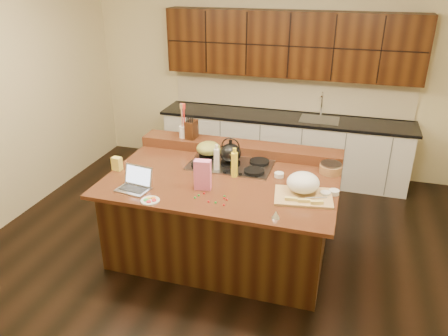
% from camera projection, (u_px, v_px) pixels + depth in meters
% --- Properties ---
extents(room, '(5.52, 5.02, 2.72)m').
position_uv_depth(room, '(223.00, 139.00, 4.42)').
color(room, black).
rests_on(room, ground).
extents(island, '(2.40, 1.60, 0.92)m').
position_uv_depth(island, '(223.00, 214.00, 4.79)').
color(island, black).
rests_on(island, ground).
extents(back_ledge, '(2.40, 0.30, 0.12)m').
position_uv_depth(back_ledge, '(240.00, 148.00, 5.18)').
color(back_ledge, black).
rests_on(back_ledge, island).
extents(cooktop, '(0.92, 0.52, 0.05)m').
position_uv_depth(cooktop, '(230.00, 164.00, 4.85)').
color(cooktop, gray).
rests_on(cooktop, island).
extents(back_counter, '(3.70, 0.66, 2.40)m').
position_uv_depth(back_counter, '(286.00, 113.00, 6.43)').
color(back_counter, silver).
rests_on(back_counter, ground).
extents(kettle, '(0.26, 0.26, 0.21)m').
position_uv_depth(kettle, '(231.00, 153.00, 4.79)').
color(kettle, black).
rests_on(kettle, cooktop).
extents(green_bowl, '(0.36, 0.36, 0.15)m').
position_uv_depth(green_bowl, '(208.00, 148.00, 5.00)').
color(green_bowl, olive).
rests_on(green_bowl, cooktop).
extents(laptop, '(0.35, 0.29, 0.22)m').
position_uv_depth(laptop, '(135.00, 183.00, 4.33)').
color(laptop, '#B7B7BC').
rests_on(laptop, island).
extents(oil_bottle, '(0.09, 0.09, 0.27)m').
position_uv_depth(oil_bottle, '(234.00, 165.00, 4.55)').
color(oil_bottle, yellow).
rests_on(oil_bottle, island).
extents(vinegar_bottle, '(0.08, 0.08, 0.25)m').
position_uv_depth(vinegar_bottle, '(217.00, 160.00, 4.69)').
color(vinegar_bottle, silver).
rests_on(vinegar_bottle, island).
extents(wooden_tray, '(0.60, 0.47, 0.22)m').
position_uv_depth(wooden_tray, '(303.00, 186.00, 4.19)').
color(wooden_tray, tan).
rests_on(wooden_tray, island).
extents(ramekin_a, '(0.11, 0.11, 0.04)m').
position_uv_depth(ramekin_a, '(325.00, 194.00, 4.20)').
color(ramekin_a, white).
rests_on(ramekin_a, island).
extents(ramekin_b, '(0.11, 0.11, 0.04)m').
position_uv_depth(ramekin_b, '(334.00, 192.00, 4.23)').
color(ramekin_b, white).
rests_on(ramekin_b, island).
extents(ramekin_c, '(0.13, 0.13, 0.04)m').
position_uv_depth(ramekin_c, '(279.00, 175.00, 4.59)').
color(ramekin_c, white).
rests_on(ramekin_c, island).
extents(strainer_bowl, '(0.25, 0.25, 0.09)m').
position_uv_depth(strainer_bowl, '(331.00, 169.00, 4.67)').
color(strainer_bowl, '#996B3F').
rests_on(strainer_bowl, island).
extents(kitchen_timer, '(0.09, 0.09, 0.07)m').
position_uv_depth(kitchen_timer, '(276.00, 214.00, 3.83)').
color(kitchen_timer, silver).
rests_on(kitchen_timer, island).
extents(pink_bag, '(0.17, 0.11, 0.31)m').
position_uv_depth(pink_bag, '(203.00, 175.00, 4.29)').
color(pink_bag, pink).
rests_on(pink_bag, island).
extents(candy_plate, '(0.21, 0.21, 0.01)m').
position_uv_depth(candy_plate, '(150.00, 201.00, 4.11)').
color(candy_plate, white).
rests_on(candy_plate, island).
extents(package_box, '(0.11, 0.09, 0.15)m').
position_uv_depth(package_box, '(117.00, 164.00, 4.73)').
color(package_box, '#F5DF56').
rests_on(package_box, island).
extents(utensil_crock, '(0.15, 0.15, 0.14)m').
position_uv_depth(utensil_crock, '(184.00, 132.00, 5.31)').
color(utensil_crock, white).
rests_on(utensil_crock, back_ledge).
extents(knife_block, '(0.12, 0.18, 0.22)m').
position_uv_depth(knife_block, '(192.00, 129.00, 5.27)').
color(knife_block, black).
rests_on(knife_block, back_ledge).
extents(gumdrop_0, '(0.02, 0.02, 0.02)m').
position_uv_depth(gumdrop_0, '(224.00, 205.00, 4.03)').
color(gumdrop_0, red).
rests_on(gumdrop_0, island).
extents(gumdrop_1, '(0.02, 0.02, 0.02)m').
position_uv_depth(gumdrop_1, '(216.00, 202.00, 4.07)').
color(gumdrop_1, '#198C26').
rests_on(gumdrop_1, island).
extents(gumdrop_2, '(0.02, 0.02, 0.02)m').
position_uv_depth(gumdrop_2, '(204.00, 193.00, 4.24)').
color(gumdrop_2, red).
rests_on(gumdrop_2, island).
extents(gumdrop_3, '(0.02, 0.02, 0.02)m').
position_uv_depth(gumdrop_3, '(224.00, 196.00, 4.19)').
color(gumdrop_3, '#198C26').
rests_on(gumdrop_3, island).
extents(gumdrop_4, '(0.02, 0.02, 0.02)m').
position_uv_depth(gumdrop_4, '(227.00, 200.00, 4.12)').
color(gumdrop_4, red).
rests_on(gumdrop_4, island).
extents(gumdrop_5, '(0.02, 0.02, 0.02)m').
position_uv_depth(gumdrop_5, '(199.00, 195.00, 4.20)').
color(gumdrop_5, '#198C26').
rests_on(gumdrop_5, island).
extents(gumdrop_6, '(0.02, 0.02, 0.02)m').
position_uv_depth(gumdrop_6, '(209.00, 201.00, 4.09)').
color(gumdrop_6, red).
rests_on(gumdrop_6, island).
extents(gumdrop_7, '(0.02, 0.02, 0.02)m').
position_uv_depth(gumdrop_7, '(195.00, 198.00, 4.16)').
color(gumdrop_7, '#198C26').
rests_on(gumdrop_7, island).
extents(gumdrop_8, '(0.02, 0.02, 0.02)m').
position_uv_depth(gumdrop_8, '(224.00, 198.00, 4.15)').
color(gumdrop_8, red).
rests_on(gumdrop_8, island).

